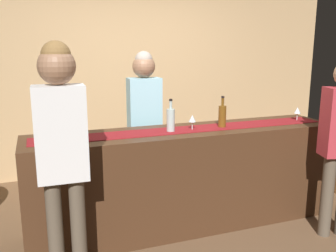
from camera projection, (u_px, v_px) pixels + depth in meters
The scene contains 11 objects.
ground_plane at pixel (186, 224), 3.62m from camera, with size 10.00×10.00×0.00m, color brown.
back_wall at pixel (134, 67), 5.06m from camera, with size 6.00×0.12×2.90m, color tan.
bar_counter at pixel (187, 178), 3.52m from camera, with size 2.97×0.60×0.96m, color #472B19.
counter_runner_cloth at pixel (188, 129), 3.42m from camera, with size 2.82×0.28×0.01m, color maroon.
wine_bottle_clear at pixel (171, 120), 3.31m from camera, with size 0.07×0.07×0.30m.
wine_bottle_amber at pixel (222, 116), 3.50m from camera, with size 0.07×0.07×0.30m.
wine_glass_near_customer at pixel (62, 126), 3.07m from camera, with size 0.07×0.07×0.14m.
wine_glass_mid_counter at pixel (192, 119), 3.38m from camera, with size 0.07×0.07×0.14m.
wine_glass_far_end at pixel (297, 111), 3.81m from camera, with size 0.07×0.07×0.14m.
bartender at pixel (144, 113), 3.85m from camera, with size 0.35×0.23×1.68m.
customer_browsing at pixel (61, 141), 2.47m from camera, with size 0.34×0.25×1.76m.
Camera 1 is at (-1.31, -3.07, 1.72)m, focal length 39.06 mm.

